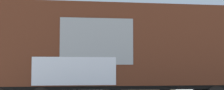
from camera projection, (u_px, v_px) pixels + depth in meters
The scene contains 5 objects.
freight_car at pixel (128, 48), 13.39m from camera, with size 13.31×3.24×4.59m.
flagpole at pixel (12, 22), 22.44m from camera, with size 0.76×1.36×8.24m.
hillside at pixel (87, 55), 72.92m from camera, with size 110.99×37.06×14.60m.
parked_car_black at pixel (30, 81), 18.99m from camera, with size 4.29×2.36×1.81m.
parked_car_tan at pixel (136, 81), 19.38m from camera, with size 4.64×2.19×1.77m.
Camera 1 is at (-0.73, -13.24, 1.67)m, focal length 48.07 mm.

